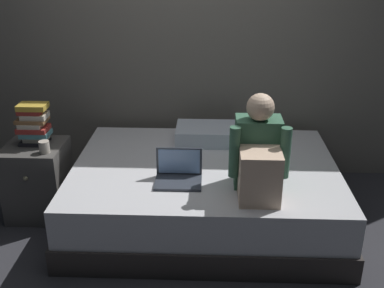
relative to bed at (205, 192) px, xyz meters
name	(u,v)px	position (x,y,z in m)	size (l,w,h in m)	color
ground_plane	(176,239)	(-0.20, -0.30, -0.23)	(8.00, 8.00, 0.00)	#2D2D33
wall_back	(184,25)	(-0.20, 0.90, 1.12)	(5.60, 0.10, 2.70)	slate
bed	(205,192)	(0.00, 0.00, 0.00)	(2.00, 1.50, 0.47)	#332D2B
nightstand	(38,180)	(-1.30, 0.03, 0.06)	(0.44, 0.46, 0.58)	#474442
person_sitting	(259,156)	(0.35, -0.38, 0.49)	(0.39, 0.44, 0.66)	#38664C
laptop	(179,174)	(-0.18, -0.27, 0.29)	(0.32, 0.23, 0.22)	#333842
pillow	(210,134)	(0.03, 0.45, 0.30)	(0.56, 0.36, 0.13)	silver
book_stack	(34,124)	(-1.29, 0.08, 0.51)	(0.24, 0.17, 0.31)	black
mug	(44,147)	(-1.17, -0.09, 0.40)	(0.08, 0.08, 0.09)	#BCB2A3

